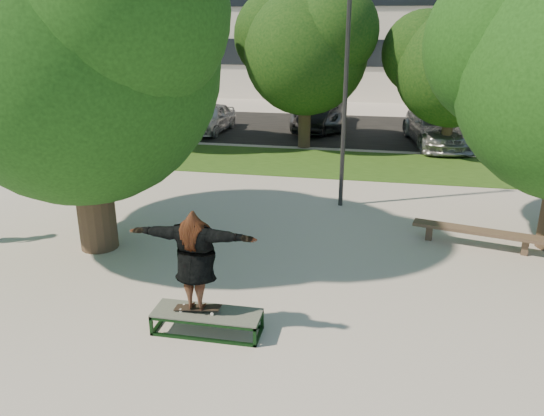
% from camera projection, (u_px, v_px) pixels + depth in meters
% --- Properties ---
extents(ground, '(120.00, 120.00, 0.00)m').
position_uv_depth(ground, '(271.00, 284.00, 10.48)').
color(ground, '#A19C94').
rests_on(ground, ground).
extents(grass_strip, '(30.00, 4.00, 0.02)m').
position_uv_depth(grass_strip, '(349.00, 164.00, 19.08)').
color(grass_strip, '#234513').
rests_on(grass_strip, ground).
extents(asphalt_strip, '(40.00, 8.00, 0.01)m').
position_uv_depth(asphalt_strip, '(336.00, 129.00, 25.27)').
color(asphalt_strip, black).
rests_on(asphalt_strip, ground).
extents(tree_left, '(6.96, 5.95, 7.12)m').
position_uv_depth(tree_left, '(75.00, 46.00, 10.79)').
color(tree_left, '#38281E').
rests_on(tree_left, ground).
extents(bg_tree_left, '(5.28, 4.51, 5.77)m').
position_uv_depth(bg_tree_left, '(161.00, 52.00, 20.66)').
color(bg_tree_left, '#38281E').
rests_on(bg_tree_left, ground).
extents(bg_tree_mid, '(5.76, 4.92, 6.24)m').
position_uv_depth(bg_tree_mid, '(304.00, 45.00, 20.50)').
color(bg_tree_mid, '#38281E').
rests_on(bg_tree_mid, ground).
extents(bg_tree_right, '(5.04, 4.31, 5.43)m').
position_uv_depth(bg_tree_right, '(453.00, 62.00, 19.20)').
color(bg_tree_right, '#38281E').
rests_on(bg_tree_right, ground).
extents(lamppost, '(0.25, 0.15, 6.11)m').
position_uv_depth(lamppost, '(345.00, 92.00, 13.87)').
color(lamppost, '#2D2D30').
rests_on(lamppost, ground).
extents(grind_box, '(1.80, 0.60, 0.38)m').
position_uv_depth(grind_box, '(207.00, 322.00, 8.80)').
color(grind_box, black).
rests_on(grind_box, ground).
extents(skater_rig, '(2.10, 0.61, 1.78)m').
position_uv_depth(skater_rig, '(195.00, 260.00, 8.46)').
color(skater_rig, white).
rests_on(skater_rig, grind_box).
extents(bench, '(2.83, 1.01, 0.43)m').
position_uv_depth(bench, '(477.00, 232.00, 12.06)').
color(bench, brown).
rests_on(bench, ground).
extents(car_silver_a, '(1.75, 3.86, 1.29)m').
position_uv_depth(car_silver_a, '(210.00, 118.00, 24.45)').
color(car_silver_a, silver).
rests_on(car_silver_a, asphalt_strip).
extents(car_dark, '(1.84, 4.08, 1.30)m').
position_uv_depth(car_dark, '(318.00, 117.00, 24.64)').
color(car_dark, black).
rests_on(car_dark, asphalt_strip).
extents(car_grey, '(2.57, 5.28, 1.45)m').
position_uv_depth(car_grey, '(319.00, 112.00, 25.57)').
color(car_grey, '#5D5E62').
rests_on(car_grey, asphalt_strip).
extents(car_silver_b, '(2.88, 5.45, 1.51)m').
position_uv_depth(car_silver_b, '(437.00, 127.00, 21.92)').
color(car_silver_b, '#A3A4A8').
rests_on(car_silver_b, asphalt_strip).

